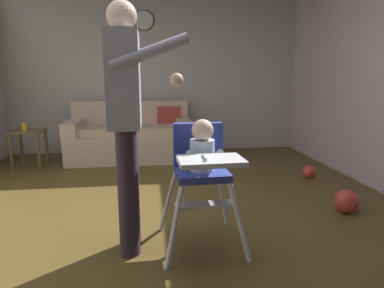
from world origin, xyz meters
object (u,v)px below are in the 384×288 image
at_px(high_chair, 202,161).
at_px(adult_standing, 127,117).
at_px(toy_ball, 309,172).
at_px(side_table, 29,141).
at_px(sippy_cup, 25,127).
at_px(couch, 131,137).
at_px(wall_clock, 144,20).
at_px(toy_ball_second, 347,201).

bearing_deg(high_chair, adult_standing, -92.63).
bearing_deg(toy_ball, adult_standing, -145.26).
distance_m(toy_ball, side_table, 3.68).
bearing_deg(toy_ball, sippy_cup, 165.70).
relative_size(toy_ball, sippy_cup, 1.61).
bearing_deg(couch, high_chair, 13.25).
distance_m(high_chair, wall_clock, 3.55).
bearing_deg(adult_standing, toy_ball, 34.81).
distance_m(toy_ball_second, side_table, 3.92).
xyz_separation_m(couch, high_chair, (0.65, -2.74, 0.31)).
height_order(side_table, wall_clock, wall_clock).
distance_m(high_chair, toy_ball, 2.20).
bearing_deg(toy_ball_second, side_table, 150.08).
height_order(couch, toy_ball, couch).
bearing_deg(side_table, toy_ball, -14.43).
bearing_deg(high_chair, wall_clock, -174.75).
bearing_deg(sippy_cup, high_chair, -49.47).
bearing_deg(sippy_cup, adult_standing, -57.27).
height_order(toy_ball, toy_ball_second, toy_ball_second).
height_order(toy_ball_second, side_table, side_table).
distance_m(couch, wall_clock, 1.83).
relative_size(toy_ball, toy_ball_second, 0.75).
height_order(high_chair, adult_standing, adult_standing).
xyz_separation_m(adult_standing, wall_clock, (0.09, 3.21, 1.13)).
height_order(couch, adult_standing, adult_standing).
bearing_deg(toy_ball, side_table, 165.57).
xyz_separation_m(high_chair, wall_clock, (-0.41, 3.22, 1.45)).
bearing_deg(adult_standing, toy_ball_second, 12.02).
relative_size(adult_standing, toy_ball, 10.47).
distance_m(sippy_cup, wall_clock, 2.37).
relative_size(high_chair, wall_clock, 3.00).
height_order(high_chair, toy_ball, high_chair).
bearing_deg(toy_ball_second, wall_clock, 122.92).
bearing_deg(couch, wall_clock, 153.92).
relative_size(toy_ball_second, wall_clock, 0.68).
height_order(adult_standing, toy_ball, adult_standing).
relative_size(adult_standing, toy_ball_second, 7.88).
xyz_separation_m(high_chair, adult_standing, (-0.50, 0.01, 0.31)).
bearing_deg(side_table, adult_standing, -57.89).
relative_size(adult_standing, side_table, 3.23).
height_order(couch, side_table, couch).
xyz_separation_m(toy_ball_second, sippy_cup, (-3.42, 1.95, 0.46)).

